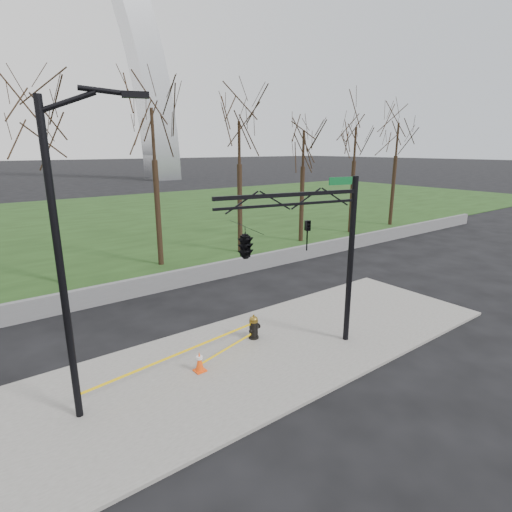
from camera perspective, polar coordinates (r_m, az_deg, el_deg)
ground at (r=14.59m, az=2.49°, el=-13.10°), size 500.00×500.00×0.00m
sidewalk at (r=14.56m, az=2.49°, el=-12.92°), size 18.00×6.00×0.10m
grass_strip at (r=41.28m, az=-25.13°, el=4.12°), size 120.00×40.00×0.06m
guardrail at (r=20.70m, az=-11.75°, el=-3.34°), size 60.00×0.30×0.90m
tree_row at (r=23.94m, az=-13.74°, el=9.85°), size 48.57×4.00×9.74m
fire_hydrant at (r=14.96m, az=-0.31°, el=-10.07°), size 0.58×0.37×0.92m
traffic_cone at (r=13.10m, az=-8.01°, el=-14.59°), size 0.36×0.36×0.67m
street_light at (r=10.40m, az=-25.11°, el=1.46°), size 2.31×0.94×8.21m
traffic_signal_mast at (r=12.38m, az=1.70°, el=2.29°), size 5.01×2.54×6.00m
caution_tape at (r=13.38m, az=-8.47°, el=-13.19°), size 6.30×0.80×0.46m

